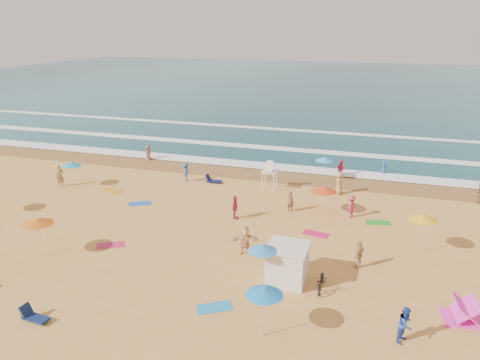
% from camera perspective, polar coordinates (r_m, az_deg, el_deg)
% --- Properties ---
extents(ground, '(220.00, 220.00, 0.00)m').
position_cam_1_polar(ground, '(32.15, -1.40, -5.95)').
color(ground, gold).
rests_on(ground, ground).
extents(ocean, '(220.00, 140.00, 0.18)m').
position_cam_1_polar(ocean, '(112.85, 12.92, 11.20)').
color(ocean, '#0C4756').
rests_on(ocean, ground).
extents(wet_sand, '(220.00, 220.00, 0.00)m').
position_cam_1_polar(wet_sand, '(43.37, 3.99, 0.57)').
color(wet_sand, olive).
rests_on(wet_sand, ground).
extents(surf_foam, '(200.00, 18.70, 0.05)m').
position_cam_1_polar(surf_foam, '(51.62, 6.35, 3.52)').
color(surf_foam, white).
rests_on(surf_foam, ground).
extents(cabana, '(2.00, 2.00, 2.00)m').
position_cam_1_polar(cabana, '(25.66, 5.78, -10.22)').
color(cabana, silver).
rests_on(cabana, ground).
extents(cabana_roof, '(2.20, 2.20, 0.12)m').
position_cam_1_polar(cabana_roof, '(25.18, 5.86, -8.10)').
color(cabana_roof, silver).
rests_on(cabana_roof, cabana).
extents(bicycle, '(0.69, 1.90, 0.99)m').
position_cam_1_polar(bicycle, '(25.40, 9.88, -12.05)').
color(bicycle, black).
rests_on(bicycle, ground).
extents(lifeguard_stand, '(1.20, 1.20, 2.10)m').
position_cam_1_polar(lifeguard_stand, '(39.47, 3.65, 0.35)').
color(lifeguard_stand, white).
rests_on(lifeguard_stand, ground).
extents(beach_umbrellas, '(55.47, 24.63, 0.83)m').
position_cam_1_polar(beach_umbrellas, '(32.60, -5.78, -1.63)').
color(beach_umbrellas, '#D24116').
rests_on(beach_umbrellas, ground).
extents(loungers, '(52.78, 22.88, 0.34)m').
position_cam_1_polar(loungers, '(26.07, 7.95, -11.92)').
color(loungers, navy).
rests_on(loungers, ground).
extents(towels, '(35.45, 21.92, 0.03)m').
position_cam_1_polar(towels, '(28.96, -1.55, -8.80)').
color(towels, '#E11C4D').
rests_on(towels, ground).
extents(beachgoers, '(39.35, 26.19, 2.14)m').
position_cam_1_polar(beachgoers, '(35.03, 3.70, -2.42)').
color(beachgoers, tan).
rests_on(beachgoers, ground).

